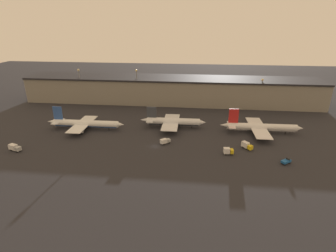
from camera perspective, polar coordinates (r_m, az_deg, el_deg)
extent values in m
plane|color=#26262B|center=(140.61, -2.79, -4.47)|extent=(600.00, 600.00, 0.00)
cube|color=gray|center=(216.48, 0.66, 7.70)|extent=(235.61, 28.94, 19.29)
cube|color=black|center=(214.24, 0.67, 10.36)|extent=(235.61, 30.94, 1.20)
cylinder|color=white|center=(169.23, -17.46, 0.57)|extent=(40.89, 4.53, 4.04)
cylinder|color=#2D519E|center=(169.47, -17.43, 0.34)|extent=(38.84, 3.90, 3.43)
cone|color=white|center=(162.11, -10.39, 0.31)|extent=(4.89, 3.89, 3.83)
cone|color=white|center=(178.69, -23.94, 0.88)|extent=(6.09, 3.50, 3.43)
cube|color=#2D519E|center=(174.63, -22.88, 2.62)|extent=(5.65, 0.47, 8.24)
cube|color=white|center=(176.74, -22.86, 0.93)|extent=(4.16, 10.72, 0.24)
cube|color=white|center=(170.20, -18.07, 0.43)|extent=(9.24, 29.74, 0.36)
cylinder|color=gray|center=(177.31, -16.64, 0.97)|extent=(4.47, 2.27, 2.22)
cylinder|color=gray|center=(163.18, -18.73, -1.08)|extent=(4.47, 2.27, 2.22)
cylinder|color=black|center=(165.30, -12.77, -0.54)|extent=(0.50, 0.50, 1.82)
cylinder|color=black|center=(172.41, -17.77, -0.13)|extent=(0.50, 0.50, 1.82)
cylinder|color=black|center=(169.68, -18.18, -0.53)|extent=(0.50, 0.50, 1.82)
cylinder|color=silver|center=(163.79, 1.20, 1.01)|extent=(32.83, 4.73, 4.34)
cylinder|color=#333842|center=(164.06, 1.20, 0.76)|extent=(31.18, 4.06, 3.69)
cone|color=silver|center=(163.49, 7.39, 0.79)|extent=(5.25, 4.18, 4.12)
cone|color=silver|center=(165.91, -4.98, 1.33)|extent=(6.55, 3.76, 3.69)
cube|color=#333842|center=(163.47, -3.61, 3.00)|extent=(6.08, 0.47, 6.79)
cube|color=silver|center=(165.21, -3.79, 1.39)|extent=(4.47, 10.71, 0.24)
cube|color=silver|center=(164.11, 0.63, 0.86)|extent=(9.90, 29.71, 0.36)
cylinder|color=gray|center=(172.27, 1.20, 1.37)|extent=(4.80, 2.44, 2.38)
cylinder|color=gray|center=(156.88, 0.72, -0.72)|extent=(4.80, 2.44, 2.38)
cylinder|color=black|center=(164.52, 5.18, -0.15)|extent=(0.50, 0.50, 1.95)
cylinder|color=black|center=(166.66, 0.68, 0.23)|extent=(0.50, 0.50, 1.95)
cylinder|color=black|center=(163.44, 0.57, -0.21)|extent=(0.50, 0.50, 1.95)
cylinder|color=silver|center=(165.57, 19.72, -0.18)|extent=(40.52, 4.55, 4.06)
cylinder|color=silver|center=(165.82, 19.69, -0.41)|extent=(38.48, 3.92, 3.45)
cone|color=silver|center=(172.19, 26.64, -0.43)|extent=(4.92, 3.91, 3.85)
cone|color=silver|center=(161.41, 12.27, 0.19)|extent=(6.13, 3.52, 3.45)
cube|color=red|center=(159.98, 14.10, 2.16)|extent=(5.69, 0.47, 8.70)
cube|color=silver|center=(161.82, 13.63, 0.25)|extent=(4.21, 12.40, 0.24)
cube|color=silver|center=(165.25, 19.02, -0.32)|extent=(9.34, 34.41, 0.36)
cylinder|color=gray|center=(174.73, 18.69, 0.43)|extent=(4.49, 2.29, 2.23)
cylinder|color=gray|center=(157.45, 20.12, -2.10)|extent=(4.49, 2.29, 2.23)
cylinder|color=black|center=(170.70, 24.20, -1.26)|extent=(0.50, 0.50, 1.83)
cylinder|color=black|center=(167.59, 18.80, -0.88)|extent=(0.50, 0.50, 1.83)
cylinder|color=black|center=(164.67, 19.03, -1.31)|extent=(0.50, 0.50, 1.83)
cube|color=gold|center=(141.92, 17.48, -4.48)|extent=(2.98, 2.90, 2.08)
cube|color=silver|center=(143.66, 16.50, -3.88)|extent=(4.22, 4.44, 2.77)
cylinder|color=black|center=(143.20, 17.60, -4.83)|extent=(1.02, 1.07, 0.90)
cylinder|color=black|center=(141.96, 17.14, -5.02)|extent=(1.02, 1.07, 0.90)
cylinder|color=black|center=(145.43, 16.43, -4.27)|extent=(1.02, 1.07, 0.90)
cylinder|color=black|center=(144.21, 15.96, -4.45)|extent=(1.02, 1.07, 0.90)
cube|color=#195199|center=(135.53, 24.30, -7.00)|extent=(5.20, 4.80, 1.09)
cube|color=black|center=(136.02, 24.65, -6.50)|extent=(1.59, 1.77, 0.80)
cylinder|color=black|center=(137.47, 24.31, -6.98)|extent=(1.08, 1.03, 0.90)
cylinder|color=black|center=(136.64, 24.92, -7.26)|extent=(1.08, 1.03, 0.90)
cylinder|color=black|center=(135.18, 23.57, -7.34)|extent=(1.08, 1.03, 0.90)
cylinder|color=black|center=(134.34, 24.19, -7.64)|extent=(1.08, 1.03, 0.90)
cube|color=#9EA3A8|center=(154.57, -29.80, -4.31)|extent=(2.75, 3.00, 1.95)
cube|color=silver|center=(157.36, -30.65, -3.92)|extent=(4.87, 3.68, 2.61)
cylinder|color=black|center=(155.69, -29.50, -4.58)|extent=(1.05, 0.86, 0.90)
cylinder|color=black|center=(154.75, -30.03, -4.84)|extent=(1.05, 0.86, 0.90)
cylinder|color=black|center=(159.13, -30.48, -4.24)|extent=(1.05, 0.86, 0.90)
cylinder|color=black|center=(158.21, -31.00, -4.49)|extent=(1.05, 0.86, 0.90)
cube|color=gold|center=(135.53, 13.72, -5.35)|extent=(1.65, 2.64, 2.05)
cube|color=silver|center=(134.84, 12.65, -5.23)|extent=(3.18, 2.77, 2.73)
cylinder|color=black|center=(136.90, 13.53, -5.65)|extent=(0.95, 0.71, 0.90)
cylinder|color=black|center=(135.26, 13.69, -6.02)|extent=(0.95, 0.71, 0.90)
cylinder|color=black|center=(136.28, 12.26, -5.67)|extent=(0.95, 0.71, 0.90)
cylinder|color=black|center=(134.63, 12.40, -6.03)|extent=(0.95, 0.71, 0.90)
cube|color=#9EA3A8|center=(143.89, 0.08, -3.12)|extent=(2.79, 2.86, 1.67)
cube|color=silver|center=(142.25, -0.94, -3.31)|extent=(4.16, 4.03, 2.22)
cylinder|color=black|center=(144.92, -0.17, -3.41)|extent=(1.06, 1.02, 0.90)
cylinder|color=black|center=(143.62, 0.22, -3.66)|extent=(1.06, 1.02, 0.90)
cylinder|color=black|center=(143.14, -1.37, -3.76)|extent=(1.06, 1.02, 0.90)
cylinder|color=black|center=(141.82, -0.99, -4.00)|extent=(1.06, 1.02, 0.90)
cylinder|color=slate|center=(226.21, -18.53, 8.08)|extent=(0.70, 0.70, 26.03)
sphere|color=beige|center=(223.67, -18.95, 11.46)|extent=(1.80, 1.80, 1.80)
cylinder|color=slate|center=(211.06, -6.74, 8.20)|extent=(0.70, 0.70, 26.55)
sphere|color=beige|center=(208.31, -6.91, 11.92)|extent=(1.80, 1.80, 1.80)
cylinder|color=slate|center=(206.85, 6.62, 6.73)|extent=(0.70, 0.70, 18.16)
sphere|color=beige|center=(204.59, 6.74, 9.35)|extent=(1.80, 1.80, 1.80)
cylinder|color=slate|center=(212.08, 19.50, 6.46)|extent=(0.70, 0.70, 21.43)
sphere|color=beige|center=(209.64, 19.88, 9.44)|extent=(1.80, 1.80, 1.80)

